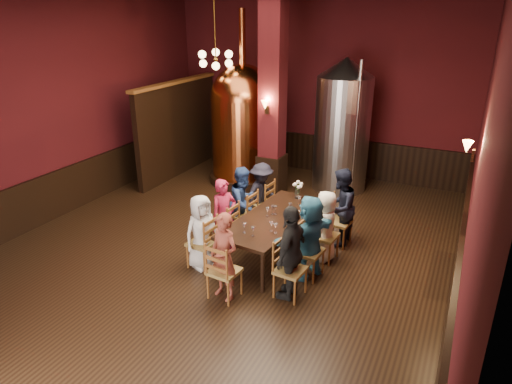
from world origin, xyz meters
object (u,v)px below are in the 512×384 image
at_px(copper_kettle, 243,123).
at_px(rose_vase, 298,187).
at_px(person_2, 244,203).
at_px(dining_table, 274,220).
at_px(person_1, 224,216).
at_px(person_0, 202,232).
at_px(steel_vessel, 342,126).

height_order(copper_kettle, rose_vase, copper_kettle).
bearing_deg(copper_kettle, person_2, -62.64).
xyz_separation_m(dining_table, person_1, (-0.88, -0.25, 0.01)).
relative_size(person_1, copper_kettle, 0.33).
xyz_separation_m(person_0, steel_vessel, (1.05, 4.70, 0.93)).
bearing_deg(person_0, person_1, 18.53).
distance_m(person_1, steel_vessel, 4.24).
relative_size(person_1, steel_vessel, 0.44).
relative_size(dining_table, rose_vase, 7.08).
relative_size(dining_table, person_2, 1.73).
height_order(dining_table, steel_vessel, steel_vessel).
bearing_deg(rose_vase, dining_table, -93.15).
height_order(person_2, rose_vase, person_2).
bearing_deg(rose_vase, person_2, -145.83).
bearing_deg(dining_table, person_0, -130.36).
distance_m(person_2, copper_kettle, 3.28).
distance_m(person_2, steel_vessel, 3.60).
bearing_deg(person_1, steel_vessel, 12.90).
bearing_deg(person_0, rose_vase, -3.54).
distance_m(dining_table, steel_vessel, 3.89).
relative_size(dining_table, copper_kettle, 0.59).
bearing_deg(person_2, person_1, -175.06).
distance_m(dining_table, person_2, 0.91).
height_order(person_1, copper_kettle, copper_kettle).
bearing_deg(person_2, rose_vase, -45.50).
xyz_separation_m(person_0, person_1, (0.06, 0.67, 0.03)).
xyz_separation_m(person_1, person_2, (0.06, 0.66, 0.02)).
bearing_deg(person_0, copper_kettle, 41.76).
bearing_deg(person_1, copper_kettle, 48.56).
distance_m(copper_kettle, steel_vessel, 2.45).
height_order(person_1, rose_vase, person_1).
bearing_deg(person_0, person_2, 18.53).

